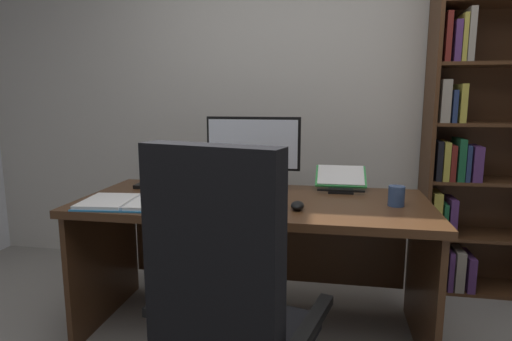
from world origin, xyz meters
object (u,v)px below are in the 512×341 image
Objects in this scene: computer_mouse at (297,206)px; laptop at (168,177)px; bookshelf at (475,127)px; open_binder at (132,202)px; coffee_mug at (396,196)px; monitor at (253,151)px; pen at (207,195)px; keyboard at (236,204)px; notepad at (204,196)px; desk at (256,230)px; office_chair at (229,325)px; reading_stand_with_book at (341,179)px.

laptop is at bearing 151.67° from computer_mouse.
bookshelf is 7.25× the size of laptop.
open_binder is at bearing -152.05° from bookshelf.
bookshelf is 1.03m from coffee_mug.
monitor reaches higher than pen.
computer_mouse is 0.53m from pen.
coffee_mug reaches higher than keyboard.
pen reaches higher than notepad.
desk is at bearing 134.23° from computer_mouse.
desk is 0.69m from open_binder.
laptop is 0.43m from notepad.
office_chair is 0.90m from notepad.
monitor is at bearing -173.64° from reading_stand_with_book.
pen is 0.98m from coffee_mug.
laptop is (-0.59, 0.20, 0.25)m from desk.
office_chair is at bearing -80.00° from keyboard.
notepad is (-0.52, 0.17, -0.02)m from computer_mouse.
desk is 18.18× the size of coffee_mug.
keyboard is at bearing -168.55° from coffee_mug.
computer_mouse is at bearing -112.68° from reading_stand_with_book.
computer_mouse is (0.25, -0.25, 0.22)m from desk.
computer_mouse reaches higher than desk.
monitor is 1.80× the size of laptop.
coffee_mug is at bearing -7.65° from desk.
office_chair is at bearing -84.14° from monitor.
coffee_mug is (0.98, -0.01, 0.04)m from pen.
computer_mouse is at bearing -28.33° from laptop.
keyboard reaches higher than pen.
reading_stand_with_book is at bearing 24.86° from notepad.
office_chair is 2.71× the size of keyboard.
monitor is (-0.05, 0.19, 0.42)m from desk.
monitor reaches higher than reading_stand_with_book.
open_binder is (-1.04, -0.56, -0.05)m from reading_stand_with_book.
office_chair is 3.70× the size of laptop.
notepad is (-0.27, -0.09, 0.20)m from desk.
coffee_mug is at bearing 11.45° from keyboard.
monitor is 1.91× the size of reading_stand_with_book.
monitor is at bearing 90.00° from keyboard.
bookshelf reaches higher than coffee_mug.
desk is 0.35m from notepad.
open_binder is 1.32m from coffee_mug.
open_binder is 3.77× the size of pen.
notepad is 1.00m from coffee_mug.
notepad is at bearing 162.25° from computer_mouse.
office_chair is at bearing -58.98° from laptop.
laptop reaches higher than keyboard.
laptop is 0.70m from keyboard.
keyboard is at bearing -135.33° from reading_stand_with_book.
pen is at bearing 179.46° from coffee_mug.
keyboard is at bearing -101.59° from desk.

